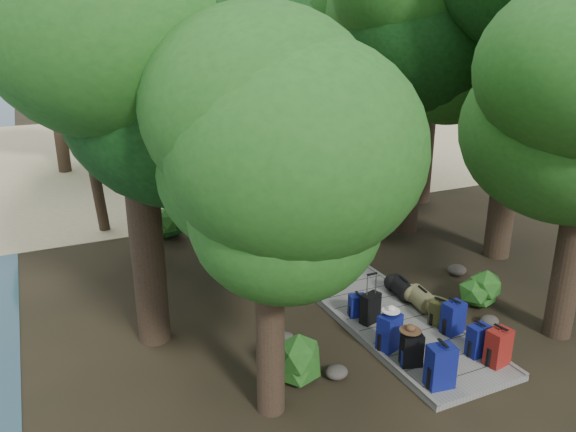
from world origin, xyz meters
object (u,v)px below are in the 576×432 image
backpack_left_b (412,348)px  duffel_right_black (403,288)px  kayak (132,186)px  suitcase_on_boardwalk (370,308)px  lone_suitcase_on_sand (235,182)px  backpack_right_b (478,339)px  backpack_right_d (439,311)px  backpack_left_c (389,330)px  backpack_right_c (453,316)px  backpack_right_a (499,345)px  sun_lounger (281,167)px  backpack_left_a (441,364)px  duffel_right_khaki (422,299)px  backpack_left_d (357,304)px

backpack_left_b → duffel_right_black: bearing=73.8°
backpack_left_b → kayak: (-2.43, 13.69, -0.28)m
suitcase_on_boardwalk → lone_suitcase_on_sand: bearing=69.8°
backpack_right_b → backpack_right_d: bearing=81.6°
backpack_left_c → backpack_right_c: bearing=-20.4°
suitcase_on_boardwalk → backpack_right_d: bearing=-42.8°
backpack_right_a → sun_lounger: bearing=72.3°
backpack_left_c → backpack_right_d: 1.50m
backpack_left_c → backpack_right_c: (1.48, -0.03, -0.04)m
backpack_left_a → backpack_right_b: backpack_left_a is taller
duffel_right_khaki → backpack_right_d: bearing=-91.0°
backpack_left_c → suitcase_on_boardwalk: bearing=57.6°
sun_lounger → duffel_right_black: bearing=-100.7°
kayak → lone_suitcase_on_sand: bearing=-11.9°
backpack_right_c → duffel_right_black: size_ratio=1.07×
backpack_left_a → backpack_right_d: (1.33, 1.66, -0.14)m
suitcase_on_boardwalk → backpack_left_a: bearing=-108.3°
sun_lounger → suitcase_on_boardwalk: bearing=-105.9°
duffel_right_khaki → suitcase_on_boardwalk: suitcase_on_boardwalk is taller
duffel_right_black → sun_lounger: 11.54m
kayak → backpack_right_b: bearing=-61.6°
backpack_right_c → backpack_right_d: 0.40m
backpack_right_c → lone_suitcase_on_sand: size_ratio=1.13×
lone_suitcase_on_sand → sun_lounger: size_ratio=0.37×
backpack_right_b → backpack_right_c: (0.13, 0.82, 0.02)m
backpack_right_b → kayak: 14.43m
lone_suitcase_on_sand → backpack_right_a: bearing=-98.6°
backpack_right_a → lone_suitcase_on_sand: 12.68m
backpack_left_d → lone_suitcase_on_sand: (0.96, 10.12, -0.04)m
backpack_right_a → duffel_right_khaki: 2.26m
backpack_left_b → backpack_right_a: 1.54m
backpack_right_d → lone_suitcase_on_sand: size_ratio=0.89×
backpack_right_b → duffel_right_khaki: size_ratio=1.04×
backpack_right_b → suitcase_on_boardwalk: 2.16m
backpack_left_d → backpack_left_b: bearing=-79.2°
kayak → backpack_left_b: bearing=-66.5°
duffel_right_black → lone_suitcase_on_sand: (-0.41, 9.81, 0.01)m
lone_suitcase_on_sand → suitcase_on_boardwalk: bearing=-105.1°
lone_suitcase_on_sand → kayak: lone_suitcase_on_sand is taller
backpack_left_c → backpack_right_b: backpack_left_c is taller
backpack_right_d → duffel_right_black: 1.28m
backpack_right_b → backpack_left_d: bearing=115.5°
backpack_left_a → backpack_left_b: backpack_left_a is taller
backpack_left_c → backpack_left_d: bearing=64.9°
duffel_right_black → kayak: (-3.87, 11.45, -0.15)m
backpack_left_b → backpack_right_a: size_ratio=0.90×
sun_lounger → kayak: bearing=178.9°
lone_suitcase_on_sand → backpack_left_d: bearing=-105.8°
lone_suitcase_on_sand → sun_lounger: (2.55, 1.52, -0.04)m
backpack_left_a → duffel_right_black: 3.26m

